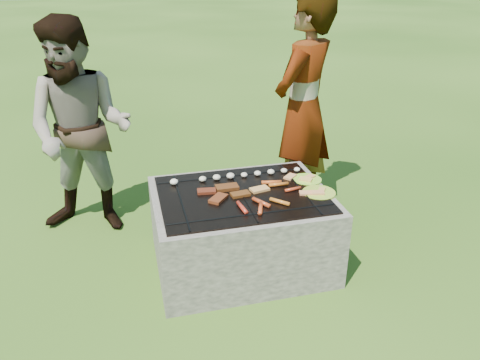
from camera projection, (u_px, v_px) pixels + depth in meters
The scene contains 10 objects.
lawn at pixel (242, 262), 3.70m from camera, with size 60.00×60.00×0.00m, color #254B12.
fire_pit at pixel (242, 232), 3.58m from camera, with size 1.30×1.00×0.62m.
mushrooms at pixel (235, 175), 3.68m from camera, with size 1.06×0.06×0.04m.
pork_slabs at pixel (224, 192), 3.44m from camera, with size 0.38×0.29×0.02m.
sausages at pixel (268, 197), 3.36m from camera, with size 0.53×0.48×0.03m.
bread_on_grate at pixel (278, 187), 3.53m from camera, with size 0.45×0.40×0.02m.
plate_far at pixel (307, 179), 3.67m from camera, with size 0.30×0.30×0.03m.
plate_near at pixel (319, 193), 3.46m from camera, with size 0.25×0.25×0.03m.
cook at pixel (303, 109), 4.12m from camera, with size 0.72×0.47×1.97m, color #A7978B.
bystander at pixel (81, 131), 3.83m from camera, with size 0.88×0.69×1.81m, color gray.
Camera 1 is at (-0.77, -2.98, 2.17)m, focal length 35.00 mm.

